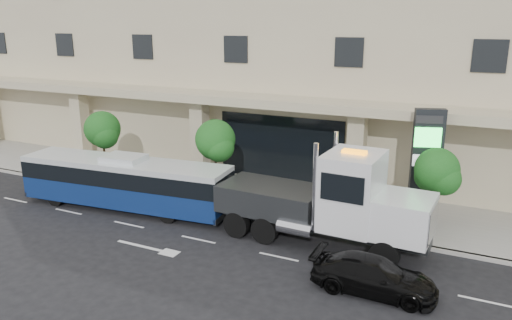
{
  "coord_description": "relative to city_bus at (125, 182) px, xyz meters",
  "views": [
    {
      "loc": [
        11.5,
        -19.25,
        9.62
      ],
      "look_at": [
        1.24,
        2.0,
        3.05
      ],
      "focal_mm": 35.0,
      "sensor_mm": 36.0,
      "label": 1
    }
  ],
  "objects": [
    {
      "name": "ground",
      "position": [
        5.57,
        -0.25,
        -1.48
      ],
      "size": [
        120.0,
        120.0,
        0.0
      ],
      "primitive_type": "plane",
      "color": "black",
      "rests_on": "ground"
    },
    {
      "name": "sidewalk",
      "position": [
        5.57,
        4.75,
        -1.41
      ],
      "size": [
        120.0,
        6.0,
        0.15
      ],
      "primitive_type": "cube",
      "color": "gray",
      "rests_on": "ground"
    },
    {
      "name": "curb",
      "position": [
        5.57,
        1.75,
        -1.41
      ],
      "size": [
        120.0,
        0.3,
        0.15
      ],
      "primitive_type": "cube",
      "color": "gray",
      "rests_on": "ground"
    },
    {
      "name": "convention_center",
      "position": [
        5.57,
        15.17,
        8.49
      ],
      "size": [
        60.0,
        17.6,
        20.0
      ],
      "color": "tan",
      "rests_on": "ground"
    },
    {
      "name": "tree_left",
      "position": [
        -4.4,
        3.34,
        1.63
      ],
      "size": [
        2.27,
        2.2,
        4.22
      ],
      "color": "#422B19",
      "rests_on": "sidewalk"
    },
    {
      "name": "tree_mid",
      "position": [
        3.6,
        3.34,
        1.77
      ],
      "size": [
        2.28,
        2.2,
        4.38
      ],
      "color": "#422B19",
      "rests_on": "sidewalk"
    },
    {
      "name": "tree_right",
      "position": [
        15.1,
        3.34,
        1.55
      ],
      "size": [
        2.1,
        2.0,
        4.04
      ],
      "color": "#422B19",
      "rests_on": "sidewalk"
    },
    {
      "name": "city_bus",
      "position": [
        0.0,
        0.0,
        0.0
      ],
      "size": [
        11.7,
        3.53,
        2.92
      ],
      "rotation": [
        0.0,
        0.0,
        0.1
      ],
      "color": "black",
      "rests_on": "ground"
    },
    {
      "name": "tow_truck",
      "position": [
        11.11,
        0.3,
        0.53
      ],
      "size": [
        10.79,
        3.01,
        4.91
      ],
      "rotation": [
        0.0,
        0.0,
        -0.04
      ],
      "color": "#2D3033",
      "rests_on": "ground"
    },
    {
      "name": "black_sedan",
      "position": [
        13.82,
        -2.84,
        -0.82
      ],
      "size": [
        4.6,
        1.92,
        1.33
      ],
      "primitive_type": "imported",
      "rotation": [
        0.0,
        0.0,
        1.58
      ],
      "color": "black",
      "rests_on": "ground"
    },
    {
      "name": "signage_pylon",
      "position": [
        14.45,
        4.54,
        1.51
      ],
      "size": [
        1.47,
        0.91,
        5.59
      ],
      "rotation": [
        0.0,
        0.0,
        0.32
      ],
      "color": "black",
      "rests_on": "sidewalk"
    }
  ]
}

